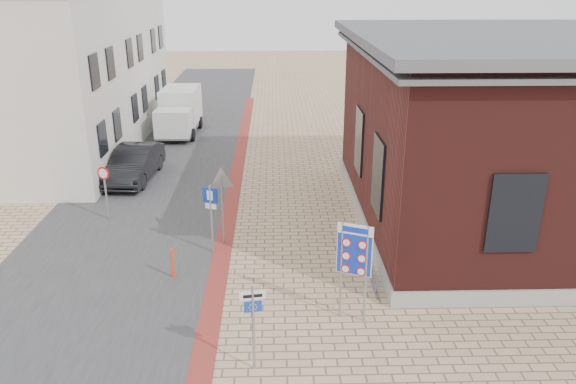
# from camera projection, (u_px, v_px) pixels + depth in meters

# --- Properties ---
(ground) EXTENTS (120.00, 120.00, 0.00)m
(ground) POSITION_uv_depth(u_px,v_px,m) (285.00, 330.00, 14.51)
(ground) COLOR tan
(ground) RESTS_ON ground
(road_strip) EXTENTS (7.00, 60.00, 0.02)m
(road_strip) POSITION_uv_depth(u_px,v_px,m) (170.00, 158.00, 28.38)
(road_strip) COLOR #38383A
(road_strip) RESTS_ON ground
(curb_strip) EXTENTS (0.60, 40.00, 0.02)m
(curb_strip) POSITION_uv_depth(u_px,v_px,m) (233.00, 192.00, 23.80)
(curb_strip) COLOR maroon
(curb_strip) RESTS_ON ground
(brick_building) EXTENTS (13.00, 13.00, 6.80)m
(brick_building) POSITION_uv_depth(u_px,v_px,m) (532.00, 129.00, 20.03)
(brick_building) COLOR gray
(brick_building) RESTS_ON ground
(townhouse_near) EXTENTS (7.40, 6.40, 8.30)m
(townhouse_near) POSITION_uv_depth(u_px,v_px,m) (22.00, 87.00, 23.96)
(townhouse_near) COLOR silver
(townhouse_near) RESTS_ON ground
(townhouse_mid) EXTENTS (7.40, 6.40, 9.10)m
(townhouse_mid) POSITION_uv_depth(u_px,v_px,m) (68.00, 59.00, 29.42)
(townhouse_mid) COLOR silver
(townhouse_mid) RESTS_ON ground
(townhouse_far) EXTENTS (7.40, 6.40, 8.30)m
(townhouse_far) POSITION_uv_depth(u_px,v_px,m) (102.00, 53.00, 35.17)
(townhouse_far) COLOR silver
(townhouse_far) RESTS_ON ground
(bike_rack) EXTENTS (0.08, 1.80, 0.60)m
(bike_rack) POSITION_uv_depth(u_px,v_px,m) (373.00, 277.00, 16.54)
(bike_rack) COLOR slate
(bike_rack) RESTS_ON ground
(sedan) EXTENTS (1.95, 4.72, 1.52)m
(sedan) POSITION_uv_depth(u_px,v_px,m) (135.00, 163.00, 25.13)
(sedan) COLOR black
(sedan) RESTS_ON ground
(box_truck) EXTENTS (2.21, 4.96, 2.57)m
(box_truck) POSITION_uv_depth(u_px,v_px,m) (179.00, 112.00, 32.36)
(box_truck) COLOR slate
(box_truck) RESTS_ON ground
(border_sign) EXTENTS (0.88, 0.41, 2.74)m
(border_sign) POSITION_uv_depth(u_px,v_px,m) (354.00, 252.00, 14.32)
(border_sign) COLOR gray
(border_sign) RESTS_ON ground
(essen_sign) EXTENTS (0.59, 0.13, 2.19)m
(essen_sign) POSITION_uv_depth(u_px,v_px,m) (253.00, 316.00, 12.58)
(essen_sign) COLOR gray
(essen_sign) RESTS_ON ground
(parking_sign) EXTENTS (0.49, 0.23, 2.35)m
(parking_sign) POSITION_uv_depth(u_px,v_px,m) (211.00, 208.00, 18.09)
(parking_sign) COLOR gray
(parking_sign) RESTS_ON ground
(yield_sign) EXTENTS (0.94, 0.30, 2.71)m
(yield_sign) POSITION_uv_depth(u_px,v_px,m) (221.00, 186.00, 18.52)
(yield_sign) COLOR gray
(yield_sign) RESTS_ON ground
(speed_sign) EXTENTS (0.47, 0.19, 2.09)m
(speed_sign) POSITION_uv_depth(u_px,v_px,m) (105.00, 185.00, 20.70)
(speed_sign) COLOR gray
(speed_sign) RESTS_ON ground
(bollard) EXTENTS (0.10, 0.10, 0.97)m
(bollard) POSITION_uv_depth(u_px,v_px,m) (173.00, 264.00, 16.87)
(bollard) COLOR #FF3A0D
(bollard) RESTS_ON ground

